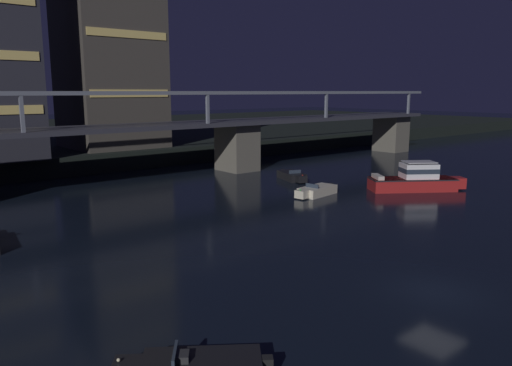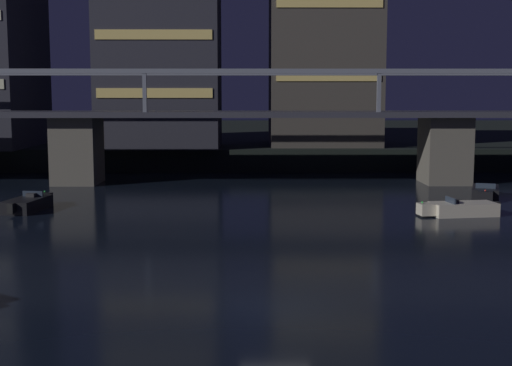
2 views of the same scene
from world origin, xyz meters
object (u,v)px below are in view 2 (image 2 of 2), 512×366
(tower_west_tall, at_px, (159,9))
(speedboat_mid_right, at_px, (460,209))
(river_bridge, at_px, (261,132))
(speedboat_mid_left, at_px, (485,193))
(speedboat_near_center, at_px, (29,204))

(tower_west_tall, height_order, speedboat_mid_right, tower_west_tall)
(river_bridge, bearing_deg, speedboat_mid_left, -29.50)
(tower_west_tall, bearing_deg, speedboat_mid_left, -38.81)
(speedboat_mid_left, bearing_deg, speedboat_near_center, -170.86)
(speedboat_mid_left, xyz_separation_m, speedboat_mid_right, (-3.94, -7.23, 0.00))
(speedboat_near_center, xyz_separation_m, speedboat_mid_right, (27.02, -2.25, 0.00))
(speedboat_mid_left, bearing_deg, tower_west_tall, 141.19)
(speedboat_near_center, distance_m, speedboat_mid_left, 31.36)
(speedboat_mid_right, bearing_deg, speedboat_near_center, 175.24)
(tower_west_tall, bearing_deg, river_bridge, -49.95)
(speedboat_near_center, distance_m, speedboat_mid_right, 27.11)
(speedboat_mid_right, bearing_deg, river_bridge, 126.33)
(river_bridge, height_order, tower_west_tall, tower_west_tall)
(river_bridge, height_order, speedboat_mid_right, river_bridge)
(speedboat_near_center, relative_size, speedboat_mid_left, 1.02)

